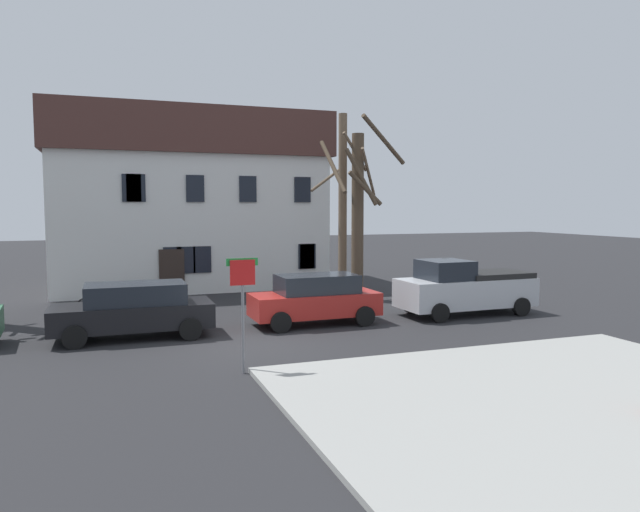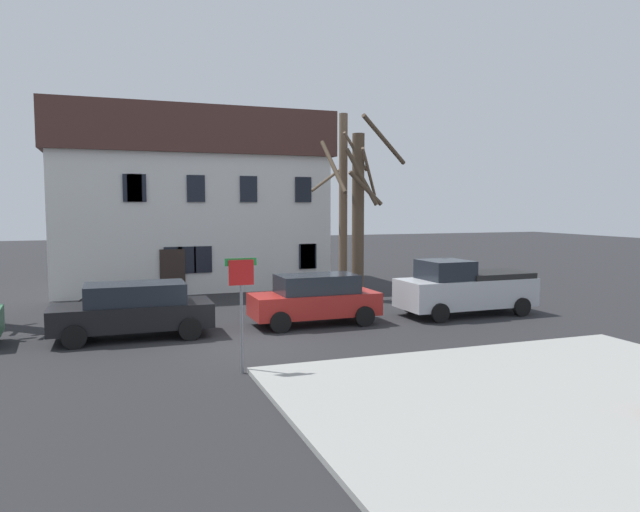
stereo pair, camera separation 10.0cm
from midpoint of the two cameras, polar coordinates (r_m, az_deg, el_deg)
name	(u,v)px [view 2 (the right image)]	position (r m, az deg, el deg)	size (l,w,h in m)	color
ground_plane	(250,345)	(17.30, -6.70, -8.55)	(120.00, 120.00, 0.00)	#262628
sidewalk_slab	(554,399)	(13.30, 22.04, -12.73)	(10.99, 8.40, 0.12)	#999993
building_main	(189,199)	(30.52, -12.50, 5.40)	(13.15, 7.56, 8.55)	white
tree_bare_far	(344,203)	(25.37, 2.47, 5.15)	(2.92, 2.94, 7.95)	brown
tree_bare_end	(358,210)	(24.65, 3.87, 4.50)	(3.20, 3.05, 7.56)	#4C3D2D
car_black_wagon	(134,309)	(18.76, -17.54, -4.96)	(4.73, 2.10, 1.67)	black
car_red_wagon	(315,299)	(19.88, -0.33, -4.16)	(4.33, 2.00, 1.70)	#AD231E
pickup_truck_silver	(465,288)	(22.31, 14.03, -3.05)	(5.13, 2.26, 2.05)	#B7BABF
street_sign_pole	(241,293)	(14.04, -7.46, -3.60)	(0.76, 0.07, 2.78)	slate
bicycle_leaning	(100,307)	(22.68, -20.47, -4.68)	(1.67, 0.63, 1.03)	black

